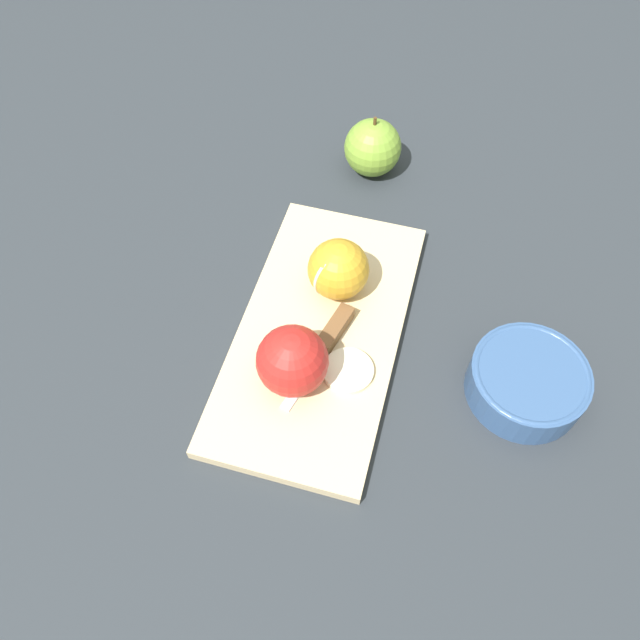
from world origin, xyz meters
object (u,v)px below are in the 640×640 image
object	(u,v)px
apple_half_left	(337,269)
apple_whole	(373,148)
knife	(331,337)
apple_half_right	(292,361)
bowl	(528,381)

from	to	relation	value
apple_half_left	apple_whole	xyz separation A→B (m)	(-0.25, -0.03, -0.01)
knife	apple_whole	world-z (taller)	apple_whole
apple_half_right	apple_whole	xyz separation A→B (m)	(-0.40, -0.03, -0.02)
knife	bowl	distance (m)	0.24
apple_half_left	apple_whole	bearing A→B (deg)	128.42
apple_whole	apple_half_right	bearing A→B (deg)	3.64
apple_half_left	bowl	bearing A→B (deg)	18.88
bowl	apple_half_right	bearing A→B (deg)	-71.81
apple_whole	apple_half_left	bearing A→B (deg)	6.64
apple_half_right	bowl	size ratio (longest dim) A/B	0.61
knife	apple_whole	xyz separation A→B (m)	(-0.33, -0.05, 0.02)
apple_half_right	apple_whole	bearing A→B (deg)	-64.06
apple_half_right	apple_whole	distance (m)	0.40
apple_half_left	apple_half_right	xyz separation A→B (m)	(0.15, -0.00, 0.00)
apple_half_left	knife	distance (m)	0.09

